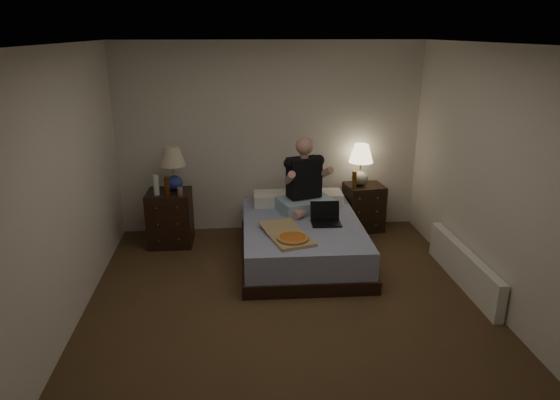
{
  "coord_description": "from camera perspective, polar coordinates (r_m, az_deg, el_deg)",
  "views": [
    {
      "loc": [
        -0.5,
        -4.23,
        2.61
      ],
      "look_at": [
        0.0,
        0.9,
        0.85
      ],
      "focal_mm": 32.0,
      "sensor_mm": 36.0,
      "label": 1
    }
  ],
  "objects": [
    {
      "name": "water_bottle",
      "position": [
        6.25,
        -13.97,
        1.66
      ],
      "size": [
        0.07,
        0.07,
        0.25
      ],
      "primitive_type": "cylinder",
      "color": "white",
      "rests_on": "nightstand_left"
    },
    {
      "name": "nightstand_left",
      "position": [
        6.48,
        -12.43,
        -2.02
      ],
      "size": [
        0.55,
        0.5,
        0.7
      ],
      "primitive_type": "cube",
      "rotation": [
        0.0,
        0.0,
        -0.03
      ],
      "color": "black",
      "rests_on": "floor"
    },
    {
      "name": "radiator",
      "position": [
        5.75,
        20.22,
        -7.2
      ],
      "size": [
        0.1,
        1.6,
        0.4
      ],
      "primitive_type": "cube",
      "color": "white",
      "rests_on": "floor"
    },
    {
      "name": "wall_back",
      "position": [
        6.64,
        -1.13,
        7.03
      ],
      "size": [
        4.0,
        0.0,
        2.5
      ],
      "primitive_type": "cube",
      "rotation": [
        1.57,
        0.0,
        0.0
      ],
      "color": "silver",
      "rests_on": "ground"
    },
    {
      "name": "pizza_box",
      "position": [
        5.33,
        1.48,
        -4.47
      ],
      "size": [
        0.59,
        0.84,
        0.08
      ],
      "primitive_type": null,
      "rotation": [
        0.0,
        0.0,
        0.27
      ],
      "color": "tan",
      "rests_on": "bed"
    },
    {
      "name": "bed",
      "position": [
        5.97,
        2.53,
        -4.69
      ],
      "size": [
        1.42,
        1.87,
        0.46
      ],
      "primitive_type": "cube",
      "rotation": [
        0.0,
        0.0,
        -0.02
      ],
      "color": "#5061A1",
      "rests_on": "floor"
    },
    {
      "name": "nightstand_right",
      "position": [
        6.91,
        9.51,
        -0.8
      ],
      "size": [
        0.54,
        0.49,
        0.63
      ],
      "primitive_type": "cube",
      "rotation": [
        0.0,
        0.0,
        0.12
      ],
      "color": "black",
      "rests_on": "floor"
    },
    {
      "name": "lamp_left",
      "position": [
        6.35,
        -12.13,
        3.53
      ],
      "size": [
        0.39,
        0.39,
        0.56
      ],
      "primitive_type": null,
      "rotation": [
        0.0,
        0.0,
        0.24
      ],
      "color": "navy",
      "rests_on": "nightstand_left"
    },
    {
      "name": "wall_right",
      "position": [
        5.1,
        24.06,
        1.7
      ],
      "size": [
        0.0,
        4.5,
        2.5
      ],
      "primitive_type": "cube",
      "rotation": [
        1.57,
        0.0,
        -1.57
      ],
      "color": "silver",
      "rests_on": "ground"
    },
    {
      "name": "person",
      "position": [
        6.13,
        2.96,
        2.87
      ],
      "size": [
        0.78,
        0.69,
        0.93
      ],
      "primitive_type": null,
      "rotation": [
        0.0,
        0.0,
        0.29
      ],
      "color": "black",
      "rests_on": "bed"
    },
    {
      "name": "beer_bottle_left",
      "position": [
        6.21,
        -12.8,
        1.55
      ],
      "size": [
        0.06,
        0.06,
        0.23
      ],
      "primitive_type": "cylinder",
      "color": "#4F230B",
      "rests_on": "nightstand_left"
    },
    {
      "name": "soda_can",
      "position": [
        6.2,
        -11.37,
        0.99
      ],
      "size": [
        0.07,
        0.07,
        0.1
      ],
      "primitive_type": "cylinder",
      "color": "beige",
      "rests_on": "nightstand_left"
    },
    {
      "name": "ceiling",
      "position": [
        4.26,
        1.22,
        17.37
      ],
      "size": [
        4.0,
        4.5,
        0.0
      ],
      "primitive_type": "cube",
      "rotation": [
        3.14,
        0.0,
        0.0
      ],
      "color": "white",
      "rests_on": "ground"
    },
    {
      "name": "beer_bottle_right",
      "position": [
        6.63,
        8.48,
        2.33
      ],
      "size": [
        0.06,
        0.06,
        0.23
      ],
      "primitive_type": "cylinder",
      "color": "#5C330D",
      "rests_on": "nightstand_right"
    },
    {
      "name": "floor",
      "position": [
        5.0,
        1.02,
        -12.64
      ],
      "size": [
        4.0,
        4.5,
        0.0
      ],
      "primitive_type": "cube",
      "color": "brown",
      "rests_on": "ground"
    },
    {
      "name": "laptop",
      "position": [
        5.82,
        5.32,
        -1.68
      ],
      "size": [
        0.35,
        0.29,
        0.24
      ],
      "primitive_type": null,
      "rotation": [
        0.0,
        0.0,
        -0.03
      ],
      "color": "black",
      "rests_on": "bed"
    },
    {
      "name": "wall_left",
      "position": [
        4.69,
        -23.94,
        0.33
      ],
      "size": [
        0.0,
        4.5,
        2.5
      ],
      "primitive_type": "cube",
      "rotation": [
        1.57,
        0.0,
        1.57
      ],
      "color": "silver",
      "rests_on": "ground"
    },
    {
      "name": "wall_front",
      "position": [
        2.45,
        7.36,
        -14.97
      ],
      "size": [
        4.0,
        0.0,
        2.5
      ],
      "primitive_type": "cube",
      "rotation": [
        -1.57,
        0.0,
        0.0
      ],
      "color": "silver",
      "rests_on": "ground"
    },
    {
      "name": "lamp_right",
      "position": [
        6.72,
        9.19,
        3.98
      ],
      "size": [
        0.37,
        0.37,
        0.56
      ],
      "primitive_type": null,
      "rotation": [
        0.0,
        0.0,
        -0.16
      ],
      "color": "gray",
      "rests_on": "nightstand_right"
    }
  ]
}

